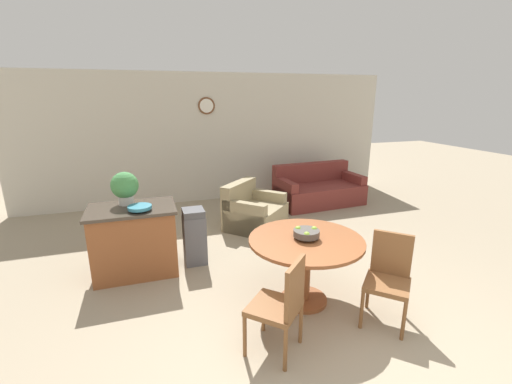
{
  "coord_description": "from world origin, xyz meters",
  "views": [
    {
      "loc": [
        -1.42,
        -2.01,
        2.25
      ],
      "look_at": [
        -0.01,
        2.29,
        0.96
      ],
      "focal_mm": 24.0,
      "sensor_mm": 36.0,
      "label": 1
    }
  ],
  "objects_px": {
    "trash_bin": "(195,236)",
    "dining_table": "(306,253)",
    "dining_chair_near_left": "(282,302)",
    "kitchen_island": "(135,240)",
    "fruit_bowl": "(306,233)",
    "dining_chair_near_right": "(389,275)",
    "teal_bowl": "(140,207)",
    "couch": "(318,190)",
    "potted_plant": "(125,187)",
    "armchair": "(253,212)"
  },
  "relations": [
    {
      "from": "trash_bin",
      "to": "dining_table",
      "type": "bearing_deg",
      "value": -52.48
    },
    {
      "from": "dining_chair_near_left",
      "to": "kitchen_island",
      "type": "xyz_separation_m",
      "value": [
        -1.24,
        1.95,
        -0.06
      ]
    },
    {
      "from": "kitchen_island",
      "to": "trash_bin",
      "type": "bearing_deg",
      "value": 2.67
    },
    {
      "from": "kitchen_island",
      "to": "fruit_bowl",
      "type": "bearing_deg",
      "value": -35.81
    },
    {
      "from": "dining_chair_near_left",
      "to": "dining_chair_near_right",
      "type": "bearing_deg",
      "value": -40.0
    },
    {
      "from": "dining_table",
      "to": "teal_bowl",
      "type": "relative_size",
      "value": 4.38
    },
    {
      "from": "couch",
      "to": "teal_bowl",
      "type": "bearing_deg",
      "value": -153.61
    },
    {
      "from": "fruit_bowl",
      "to": "dining_chair_near_left",
      "type": "bearing_deg",
      "value": -129.65
    },
    {
      "from": "kitchen_island",
      "to": "trash_bin",
      "type": "height_order",
      "value": "kitchen_island"
    },
    {
      "from": "dining_chair_near_left",
      "to": "potted_plant",
      "type": "height_order",
      "value": "potted_plant"
    },
    {
      "from": "dining_chair_near_right",
      "to": "trash_bin",
      "type": "xyz_separation_m",
      "value": [
        -1.68,
        1.87,
        -0.13
      ]
    },
    {
      "from": "dining_table",
      "to": "potted_plant",
      "type": "xyz_separation_m",
      "value": [
        -1.85,
        1.45,
        0.54
      ]
    },
    {
      "from": "dining_chair_near_left",
      "to": "fruit_bowl",
      "type": "relative_size",
      "value": 3.29
    },
    {
      "from": "fruit_bowl",
      "to": "potted_plant",
      "type": "relative_size",
      "value": 0.66
    },
    {
      "from": "teal_bowl",
      "to": "armchair",
      "type": "bearing_deg",
      "value": 33.19
    },
    {
      "from": "dining_chair_near_left",
      "to": "trash_bin",
      "type": "relative_size",
      "value": 1.19
    },
    {
      "from": "teal_bowl",
      "to": "dining_chair_near_right",
      "type": "bearing_deg",
      "value": -35.44
    },
    {
      "from": "dining_chair_near_left",
      "to": "couch",
      "type": "relative_size",
      "value": 0.5
    },
    {
      "from": "trash_bin",
      "to": "kitchen_island",
      "type": "bearing_deg",
      "value": -177.33
    },
    {
      "from": "armchair",
      "to": "trash_bin",
      "type": "bearing_deg",
      "value": 176.16
    },
    {
      "from": "dining_chair_near_left",
      "to": "trash_bin",
      "type": "bearing_deg",
      "value": 58.1
    },
    {
      "from": "potted_plant",
      "to": "armchair",
      "type": "relative_size",
      "value": 0.34
    },
    {
      "from": "trash_bin",
      "to": "armchair",
      "type": "distance_m",
      "value": 1.53
    },
    {
      "from": "teal_bowl",
      "to": "potted_plant",
      "type": "xyz_separation_m",
      "value": [
        -0.16,
        0.32,
        0.19
      ]
    },
    {
      "from": "couch",
      "to": "armchair",
      "type": "distance_m",
      "value": 1.95
    },
    {
      "from": "fruit_bowl",
      "to": "kitchen_island",
      "type": "bearing_deg",
      "value": 144.19
    },
    {
      "from": "armchair",
      "to": "dining_chair_near_left",
      "type": "bearing_deg",
      "value": -147.28
    },
    {
      "from": "trash_bin",
      "to": "armchair",
      "type": "height_order",
      "value": "armchair"
    },
    {
      "from": "dining_table",
      "to": "couch",
      "type": "relative_size",
      "value": 0.67
    },
    {
      "from": "fruit_bowl",
      "to": "couch",
      "type": "bearing_deg",
      "value": 59.72
    },
    {
      "from": "dining_chair_near_left",
      "to": "potted_plant",
      "type": "distance_m",
      "value": 2.55
    },
    {
      "from": "couch",
      "to": "armchair",
      "type": "bearing_deg",
      "value": -156.68
    },
    {
      "from": "trash_bin",
      "to": "dining_chair_near_right",
      "type": "bearing_deg",
      "value": -48.16
    },
    {
      "from": "couch",
      "to": "armchair",
      "type": "height_order",
      "value": "couch"
    },
    {
      "from": "dining_chair_near_right",
      "to": "dining_chair_near_left",
      "type": "bearing_deg",
      "value": 50.0
    },
    {
      "from": "dining_chair_near_left",
      "to": "trash_bin",
      "type": "xyz_separation_m",
      "value": [
        -0.47,
        1.99,
        -0.13
      ]
    },
    {
      "from": "dining_chair_near_right",
      "to": "teal_bowl",
      "type": "xyz_separation_m",
      "value": [
        -2.34,
        1.67,
        0.43
      ]
    },
    {
      "from": "couch",
      "to": "dining_chair_near_left",
      "type": "bearing_deg",
      "value": -126.09
    },
    {
      "from": "dining_chair_near_left",
      "to": "kitchen_island",
      "type": "height_order",
      "value": "dining_chair_near_left"
    },
    {
      "from": "kitchen_island",
      "to": "trash_bin",
      "type": "relative_size",
      "value": 1.39
    },
    {
      "from": "trash_bin",
      "to": "dining_chair_near_left",
      "type": "bearing_deg",
      "value": -76.58
    },
    {
      "from": "dining_chair_near_right",
      "to": "couch",
      "type": "height_order",
      "value": "dining_chair_near_right"
    },
    {
      "from": "dining_chair_near_left",
      "to": "dining_chair_near_right",
      "type": "xyz_separation_m",
      "value": [
        1.2,
        0.11,
        0.0
      ]
    },
    {
      "from": "couch",
      "to": "armchair",
      "type": "relative_size",
      "value": 1.48
    },
    {
      "from": "trash_bin",
      "to": "couch",
      "type": "xyz_separation_m",
      "value": [
        2.9,
        1.89,
        -0.1
      ]
    },
    {
      "from": "couch",
      "to": "armchair",
      "type": "xyz_separation_m",
      "value": [
        -1.73,
        -0.9,
        -0.01
      ]
    },
    {
      "from": "teal_bowl",
      "to": "trash_bin",
      "type": "relative_size",
      "value": 0.37
    },
    {
      "from": "dining_table",
      "to": "trash_bin",
      "type": "height_order",
      "value": "trash_bin"
    },
    {
      "from": "dining_chair_near_left",
      "to": "couch",
      "type": "distance_m",
      "value": 4.57
    },
    {
      "from": "teal_bowl",
      "to": "potted_plant",
      "type": "distance_m",
      "value": 0.41
    }
  ]
}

